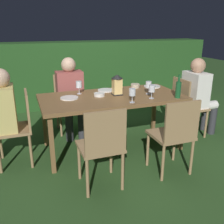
# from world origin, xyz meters

# --- Properties ---
(ground_plane) EXTENTS (16.00, 16.00, 0.00)m
(ground_plane) POSITION_xyz_m (0.00, 0.00, 0.00)
(ground_plane) COLOR #2D5123
(dining_table) EXTENTS (1.82, 0.89, 0.72)m
(dining_table) POSITION_xyz_m (0.00, 0.00, 0.67)
(dining_table) COLOR brown
(dining_table) RESTS_ON ground
(chair_side_left_a) EXTENTS (0.42, 0.40, 0.87)m
(chair_side_left_a) POSITION_xyz_m (-0.41, -0.84, 0.49)
(chair_side_left_a) COLOR #9E7A51
(chair_side_left_a) RESTS_ON ground
(chair_side_right_a) EXTENTS (0.42, 0.40, 0.87)m
(chair_side_right_a) POSITION_xyz_m (-0.41, 0.84, 0.49)
(chair_side_right_a) COLOR #9E7A51
(chair_side_right_a) RESTS_ON ground
(person_in_rust) EXTENTS (0.38, 0.47, 1.15)m
(person_in_rust) POSITION_xyz_m (-0.41, 0.64, 0.64)
(person_in_rust) COLOR #9E4C47
(person_in_rust) RESTS_ON ground
(chair_side_left_b) EXTENTS (0.42, 0.40, 0.87)m
(chair_side_left_b) POSITION_xyz_m (0.41, -0.84, 0.49)
(chair_side_left_b) COLOR #9E7A51
(chair_side_left_b) RESTS_ON ground
(chair_head_near) EXTENTS (0.40, 0.42, 0.87)m
(chair_head_near) POSITION_xyz_m (-1.16, 0.00, 0.49)
(chair_head_near) COLOR #9E7A51
(chair_head_near) RESTS_ON ground
(chair_head_far) EXTENTS (0.40, 0.42, 0.87)m
(chair_head_far) POSITION_xyz_m (1.16, 0.00, 0.49)
(chair_head_far) COLOR #9E7A51
(chair_head_far) RESTS_ON ground
(person_in_cream) EXTENTS (0.48, 0.38, 1.15)m
(person_in_cream) POSITION_xyz_m (1.35, 0.00, 0.64)
(person_in_cream) COLOR white
(person_in_cream) RESTS_ON ground
(lantern_centerpiece) EXTENTS (0.15, 0.15, 0.27)m
(lantern_centerpiece) POSITION_xyz_m (0.08, 0.04, 0.87)
(lantern_centerpiece) COLOR black
(lantern_centerpiece) RESTS_ON dining_table
(green_bottle_on_table) EXTENTS (0.07, 0.07, 0.29)m
(green_bottle_on_table) POSITION_xyz_m (0.74, -0.36, 0.83)
(green_bottle_on_table) COLOR #195128
(green_bottle_on_table) RESTS_ON dining_table
(wine_glass_a) EXTENTS (0.08, 0.08, 0.17)m
(wine_glass_a) POSITION_xyz_m (-0.37, 0.25, 0.84)
(wine_glass_a) COLOR silver
(wine_glass_a) RESTS_ON dining_table
(wine_glass_b) EXTENTS (0.08, 0.08, 0.17)m
(wine_glass_b) POSITION_xyz_m (0.42, -0.27, 0.84)
(wine_glass_b) COLOR silver
(wine_glass_b) RESTS_ON dining_table
(wine_glass_c) EXTENTS (0.08, 0.08, 0.17)m
(wine_glass_c) POSITION_xyz_m (0.12, -0.35, 0.84)
(wine_glass_c) COLOR silver
(wine_glass_c) RESTS_ON dining_table
(wine_glass_d) EXTENTS (0.08, 0.08, 0.17)m
(wine_glass_d) POSITION_xyz_m (0.48, -0.07, 0.84)
(wine_glass_d) COLOR silver
(wine_glass_d) RESTS_ON dining_table
(plate_a) EXTENTS (0.24, 0.24, 0.01)m
(plate_a) POSITION_xyz_m (0.73, 0.28, 0.73)
(plate_a) COLOR white
(plate_a) RESTS_ON dining_table
(plate_b) EXTENTS (0.22, 0.22, 0.01)m
(plate_b) POSITION_xyz_m (0.01, 0.29, 0.73)
(plate_b) COLOR white
(plate_b) RESTS_ON dining_table
(plate_c) EXTENTS (0.22, 0.22, 0.01)m
(plate_c) POSITION_xyz_m (-0.54, 0.07, 0.73)
(plate_c) COLOR silver
(plate_c) RESTS_ON dining_table
(bowl_olives) EXTENTS (0.14, 0.14, 0.04)m
(bowl_olives) POSITION_xyz_m (-0.15, 0.05, 0.74)
(bowl_olives) COLOR silver
(bowl_olives) RESTS_ON dining_table
(bowl_bread) EXTENTS (0.13, 0.13, 0.06)m
(bowl_bread) POSITION_xyz_m (0.48, 0.32, 0.75)
(bowl_bread) COLOR #BCAD8E
(bowl_bread) RESTS_ON dining_table
(hedge_backdrop) EXTENTS (5.79, 0.63, 1.27)m
(hedge_backdrop) POSITION_xyz_m (0.00, 2.24, 0.63)
(hedge_backdrop) COLOR #234C1E
(hedge_backdrop) RESTS_ON ground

